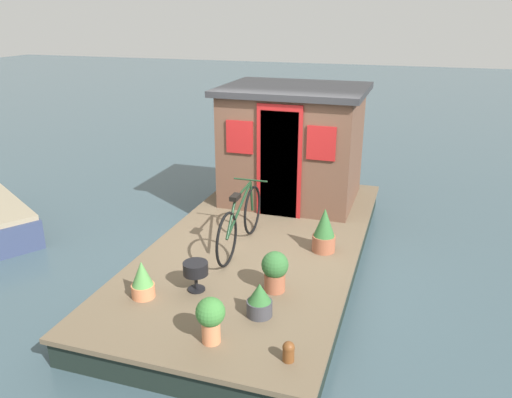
# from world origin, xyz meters

# --- Properties ---
(ground_plane) EXTENTS (60.00, 60.00, 0.00)m
(ground_plane) POSITION_xyz_m (0.00, 0.00, 0.00)
(ground_plane) COLOR #384C54
(houseboat_deck) EXTENTS (5.91, 2.83, 0.39)m
(houseboat_deck) POSITION_xyz_m (0.00, 0.00, 0.19)
(houseboat_deck) COLOR brown
(houseboat_deck) RESTS_ON ground_plane
(houseboat_cabin) EXTENTS (1.93, 2.36, 1.95)m
(houseboat_cabin) POSITION_xyz_m (1.84, 0.00, 1.37)
(houseboat_cabin) COLOR brown
(houseboat_cabin) RESTS_ON houseboat_deck
(bicycle) EXTENTS (1.79, 0.50, 0.87)m
(bicycle) POSITION_xyz_m (-0.33, 0.18, 0.79)
(bicycle) COLOR black
(bicycle) RESTS_ON houseboat_deck
(potted_plant_ivy) EXTENTS (0.28, 0.28, 0.39)m
(potted_plant_ivy) POSITION_xyz_m (-1.86, -0.57, 0.57)
(potted_plant_ivy) COLOR #38383D
(potted_plant_ivy) RESTS_ON houseboat_deck
(potted_plant_geranium) EXTENTS (0.32, 0.32, 0.62)m
(potted_plant_geranium) POSITION_xyz_m (-0.07, -0.94, 0.68)
(potted_plant_geranium) COLOR #935138
(potted_plant_geranium) RESTS_ON houseboat_deck
(potted_plant_succulent) EXTENTS (0.32, 0.32, 0.50)m
(potted_plant_succulent) POSITION_xyz_m (-1.30, -0.59, 0.65)
(potted_plant_succulent) COLOR #935138
(potted_plant_succulent) RESTS_ON houseboat_deck
(potted_plant_thyme) EXTENTS (0.27, 0.27, 0.45)m
(potted_plant_thyme) POSITION_xyz_m (-1.90, 0.82, 0.60)
(potted_plant_thyme) COLOR #C6754C
(potted_plant_thyme) RESTS_ON houseboat_deck
(potted_plant_basil) EXTENTS (0.30, 0.30, 0.49)m
(potted_plant_basil) POSITION_xyz_m (-2.46, -0.26, 0.67)
(potted_plant_basil) COLOR #C6754C
(potted_plant_basil) RESTS_ON houseboat_deck
(charcoal_grill) EXTENTS (0.30, 0.30, 0.36)m
(charcoal_grill) POSITION_xyz_m (-1.58, 0.30, 0.65)
(charcoal_grill) COLOR black
(charcoal_grill) RESTS_ON houseboat_deck
(mooring_bollard) EXTENTS (0.12, 0.12, 0.21)m
(mooring_bollard) POSITION_xyz_m (-2.51, -1.07, 0.50)
(mooring_bollard) COLOR brown
(mooring_bollard) RESTS_ON houseboat_deck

